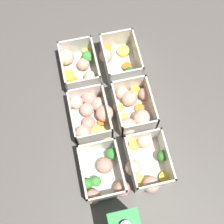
% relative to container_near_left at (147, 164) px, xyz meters
% --- Properties ---
extents(ground_plane, '(4.00, 4.00, 0.00)m').
position_rel_container_near_left_xyz_m(ground_plane, '(0.17, 0.06, -0.03)').
color(ground_plane, '#56514C').
extents(container_near_left, '(0.18, 0.13, 0.08)m').
position_rel_container_near_left_xyz_m(container_near_left, '(0.00, 0.00, 0.00)').
color(container_near_left, silver).
rests_on(container_near_left, ground_plane).
extents(container_near_center, '(0.16, 0.13, 0.08)m').
position_rel_container_near_left_xyz_m(container_near_center, '(0.16, -0.00, 0.00)').
color(container_near_center, silver).
rests_on(container_near_center, ground_plane).
extents(container_near_right, '(0.14, 0.12, 0.08)m').
position_rel_container_near_left_xyz_m(container_near_right, '(0.33, 0.00, 0.00)').
color(container_near_right, silver).
rests_on(container_near_right, ground_plane).
extents(container_far_left, '(0.16, 0.13, 0.08)m').
position_rel_container_near_left_xyz_m(container_far_left, '(-0.01, 0.12, 0.00)').
color(container_far_left, silver).
rests_on(container_far_left, ground_plane).
extents(container_far_center, '(0.17, 0.13, 0.08)m').
position_rel_container_near_left_xyz_m(container_far_center, '(0.17, 0.12, -0.00)').
color(container_far_center, silver).
rests_on(container_far_center, ground_plane).
extents(container_far_right, '(0.15, 0.11, 0.08)m').
position_rel_container_near_left_xyz_m(container_far_right, '(0.34, 0.13, 0.00)').
color(container_far_right, silver).
rests_on(container_far_right, ground_plane).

